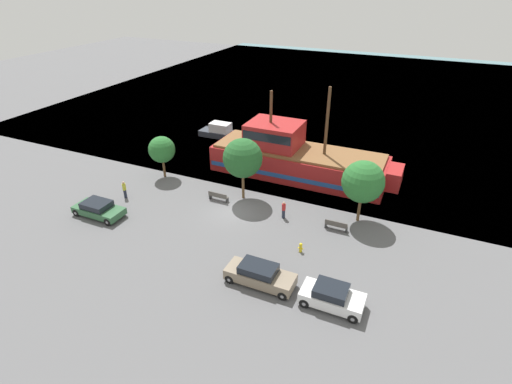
{
  "coord_description": "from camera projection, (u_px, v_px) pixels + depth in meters",
  "views": [
    {
      "loc": [
        14.14,
        -25.94,
        18.19
      ],
      "look_at": [
        1.45,
        2.0,
        1.2
      ],
      "focal_mm": 28.0,
      "sensor_mm": 36.0,
      "label": 1
    }
  ],
  "objects": [
    {
      "name": "tree_row_mideast",
      "position": [
        243.0,
        158.0,
        34.72
      ],
      "size": [
        3.49,
        3.49,
        5.71
      ],
      "color": "brown",
      "rests_on": "ground_plane"
    },
    {
      "name": "fire_hydrant",
      "position": [
        301.0,
        247.0,
        29.36
      ],
      "size": [
        0.42,
        0.25,
        0.76
      ],
      "color": "yellow",
      "rests_on": "ground_plane"
    },
    {
      "name": "bench_promenade_west",
      "position": [
        218.0,
        196.0,
        35.93
      ],
      "size": [
        1.86,
        0.45,
        0.85
      ],
      "color": "#4C4742",
      "rests_on": "ground_plane"
    },
    {
      "name": "pedestrian_walking_far",
      "position": [
        284.0,
        210.0,
        33.29
      ],
      "size": [
        0.32,
        0.32,
        1.54
      ],
      "color": "#232838",
      "rests_on": "ground_plane"
    },
    {
      "name": "parked_car_curb_rear",
      "position": [
        332.0,
        297.0,
        24.46
      ],
      "size": [
        3.89,
        1.88,
        1.47
      ],
      "color": "white",
      "rests_on": "ground_plane"
    },
    {
      "name": "moored_boat_dockside",
      "position": [
        223.0,
        132.0,
        49.73
      ],
      "size": [
        6.31,
        2.04,
        1.78
      ],
      "color": "#2D333D",
      "rests_on": "water_surface"
    },
    {
      "name": "tree_row_east",
      "position": [
        162.0,
        150.0,
        39.02
      ],
      "size": [
        2.6,
        2.6,
        4.24
      ],
      "color": "brown",
      "rests_on": "ground_plane"
    },
    {
      "name": "pirate_ship",
      "position": [
        295.0,
        158.0,
        39.94
      ],
      "size": [
        18.63,
        5.38,
        9.27
      ],
      "color": "#A31E1E",
      "rests_on": "water_surface"
    },
    {
      "name": "parked_car_curb_mid",
      "position": [
        260.0,
        275.0,
        26.2
      ],
      "size": [
        4.64,
        1.79,
        1.48
      ],
      "color": "#7F705B",
      "rests_on": "ground_plane"
    },
    {
      "name": "parked_car_curb_front",
      "position": [
        98.0,
        209.0,
        33.63
      ],
      "size": [
        4.35,
        1.98,
        1.31
      ],
      "color": "#2D5B38",
      "rests_on": "ground_plane"
    },
    {
      "name": "bench_promenade_east",
      "position": [
        336.0,
        225.0,
        31.85
      ],
      "size": [
        1.81,
        0.45,
        0.85
      ],
      "color": "#4C4742",
      "rests_on": "ground_plane"
    },
    {
      "name": "tree_row_midwest",
      "position": [
        363.0,
        182.0,
        31.55
      ],
      "size": [
        3.41,
        3.41,
        5.33
      ],
      "color": "brown",
      "rests_on": "ground_plane"
    },
    {
      "name": "pedestrian_walking_near",
      "position": [
        125.0,
        190.0,
        36.22
      ],
      "size": [
        0.32,
        0.32,
        1.66
      ],
      "color": "#232838",
      "rests_on": "ground_plane"
    },
    {
      "name": "ground_plane",
      "position": [
        231.0,
        211.0,
        34.59
      ],
      "size": [
        160.0,
        160.0,
        0.0
      ],
      "primitive_type": "plane",
      "color": "#5B5B5E"
    },
    {
      "name": "water_surface",
      "position": [
        348.0,
        90.0,
        69.64
      ],
      "size": [
        80.0,
        80.0,
        0.0
      ],
      "primitive_type": "plane",
      "color": "slate",
      "rests_on": "ground"
    }
  ]
}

